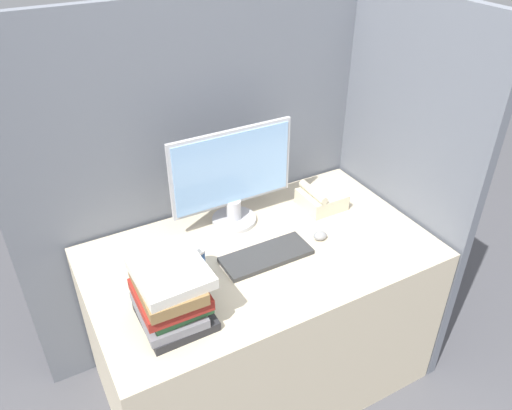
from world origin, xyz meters
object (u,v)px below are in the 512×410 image
(book_stack, at_px, (171,295))
(desk_telephone, at_px, (321,199))
(keyboard, at_px, (266,256))
(coffee_cup, at_px, (195,262))
(monitor, at_px, (232,179))
(mouse, at_px, (320,236))

(book_stack, distance_m, desk_telephone, 0.92)
(keyboard, height_order, desk_telephone, desk_telephone)
(keyboard, height_order, coffee_cup, coffee_cup)
(coffee_cup, bearing_deg, book_stack, -131.94)
(keyboard, distance_m, book_stack, 0.48)
(keyboard, xyz_separation_m, desk_telephone, (0.41, 0.20, 0.03))
(monitor, bearing_deg, desk_telephone, -11.91)
(mouse, bearing_deg, monitor, 131.82)
(keyboard, xyz_separation_m, book_stack, (-0.45, -0.13, 0.10))
(monitor, height_order, mouse, monitor)
(monitor, relative_size, desk_telephone, 3.00)
(keyboard, bearing_deg, coffee_cup, 171.70)
(mouse, relative_size, coffee_cup, 0.47)
(monitor, relative_size, keyboard, 1.50)
(mouse, bearing_deg, coffee_cup, 175.48)
(book_stack, xyz_separation_m, desk_telephone, (0.85, 0.34, -0.07))
(coffee_cup, relative_size, desk_telephone, 0.69)
(monitor, relative_size, coffee_cup, 4.35)
(keyboard, xyz_separation_m, mouse, (0.26, -0.00, 0.01))
(monitor, distance_m, mouse, 0.44)
(coffee_cup, distance_m, desk_telephone, 0.71)
(monitor, height_order, coffee_cup, monitor)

